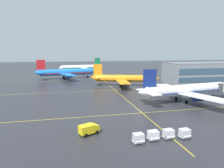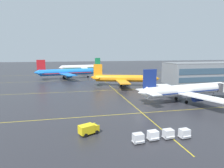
# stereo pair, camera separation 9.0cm
# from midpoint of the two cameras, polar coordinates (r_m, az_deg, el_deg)

# --- Properties ---
(ground_plane) EXTENTS (600.00, 600.00, 0.00)m
(ground_plane) POSITION_cam_midpoint_polar(r_m,az_deg,el_deg) (56.63, 8.11, -7.84)
(ground_plane) COLOR #28282D
(airliner_front_gate) EXTENTS (36.89, 31.50, 11.48)m
(airliner_front_gate) POSITION_cam_midpoint_polar(r_m,az_deg,el_deg) (70.09, 20.78, -1.71)
(airliner_front_gate) COLOR white
(airliner_front_gate) RESTS_ON ground
(airliner_second_row) EXTENTS (33.83, 28.88, 10.73)m
(airliner_second_row) POSITION_cam_midpoint_polar(r_m,az_deg,el_deg) (96.38, 3.55, 1.64)
(airliner_second_row) COLOR orange
(airliner_second_row) RESTS_ON ground
(airliner_third_row) EXTENTS (38.92, 33.16, 12.13)m
(airliner_third_row) POSITION_cam_midpoint_polar(r_m,az_deg,el_deg) (125.30, -13.38, 3.43)
(airliner_third_row) COLOR blue
(airliner_third_row) RESTS_ON ground
(airliner_far_left_stand) EXTENTS (37.33, 31.78, 11.64)m
(airliner_far_left_stand) POSITION_cam_midpoint_polar(r_m,az_deg,el_deg) (165.14, -9.04, 4.91)
(airliner_far_left_stand) COLOR white
(airliner_far_left_stand) RESTS_ON ground
(taxiway_markings) EXTENTS (162.41, 146.76, 0.01)m
(taxiway_markings) POSITION_cam_midpoint_polar(r_m,az_deg,el_deg) (101.84, -1.35, -0.00)
(taxiway_markings) COLOR yellow
(taxiway_markings) RESTS_ON ground
(service_truck_red_van) EXTENTS (4.50, 3.43, 2.10)m
(service_truck_red_van) POSITION_cam_midpoint_polar(r_m,az_deg,el_deg) (40.84, -6.87, -13.02)
(service_truck_red_van) COLOR yellow
(service_truck_red_van) RESTS_ON ground
(baggage_cart_row_leftmost) EXTENTS (2.82, 1.87, 1.86)m
(baggage_cart_row_leftmost) POSITION_cam_midpoint_polar(r_m,az_deg,el_deg) (37.31, 7.78, -15.58)
(baggage_cart_row_leftmost) COLOR #99999E
(baggage_cart_row_leftmost) RESTS_ON ground
(baggage_cart_row_second) EXTENTS (2.82, 1.87, 1.86)m
(baggage_cart_row_second) POSITION_cam_midpoint_polar(r_m,az_deg,el_deg) (38.93, 12.06, -14.61)
(baggage_cart_row_second) COLOR #99999E
(baggage_cart_row_second) RESTS_ON ground
(baggage_cart_row_middle) EXTENTS (2.82, 1.87, 1.86)m
(baggage_cart_row_middle) POSITION_cam_midpoint_polar(r_m,az_deg,el_deg) (40.28, 16.35, -13.94)
(baggage_cart_row_middle) COLOR #99999E
(baggage_cart_row_middle) RESTS_ON ground
(baggage_cart_row_fourth) EXTENTS (2.82, 1.87, 1.86)m
(baggage_cart_row_fourth) POSITION_cam_midpoint_polar(r_m,az_deg,el_deg) (41.47, 20.68, -13.48)
(baggage_cart_row_fourth) COLOR #99999E
(baggage_cart_row_fourth) RESTS_ON ground
(terminal_building) EXTENTS (59.91, 15.87, 11.21)m
(terminal_building) POSITION_cam_midpoint_polar(r_m,az_deg,el_deg) (121.02, 28.92, 3.00)
(terminal_building) COLOR gray
(terminal_building) RESTS_ON ground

